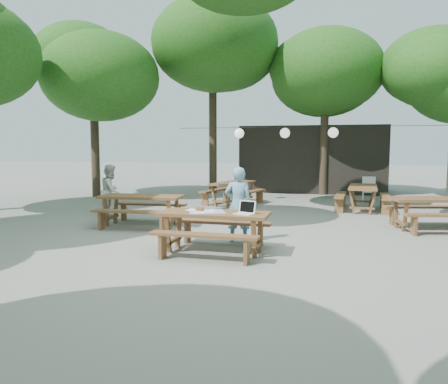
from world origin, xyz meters
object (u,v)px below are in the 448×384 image
(main_picnic_table, at_px, (214,232))
(woman, at_px, (238,205))
(picnic_table_nw, at_px, (142,210))
(second_person, at_px, (111,191))
(plastic_chair, at_px, (369,195))

(main_picnic_table, bearing_deg, woman, 77.03)
(picnic_table_nw, height_order, woman, woman)
(woman, bearing_deg, second_person, -38.18)
(main_picnic_table, relative_size, woman, 1.30)
(main_picnic_table, relative_size, picnic_table_nw, 0.97)
(picnic_table_nw, distance_m, plastic_chair, 8.27)
(picnic_table_nw, distance_m, second_person, 1.81)
(picnic_table_nw, relative_size, second_person, 1.42)
(woman, height_order, plastic_chair, woman)
(plastic_chair, bearing_deg, second_person, -144.89)
(second_person, relative_size, plastic_chair, 1.61)
(main_picnic_table, distance_m, second_person, 5.07)
(picnic_table_nw, height_order, plastic_chair, plastic_chair)
(picnic_table_nw, bearing_deg, second_person, 138.81)
(main_picnic_table, xyz_separation_m, picnic_table_nw, (-2.49, 2.15, 0.00))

